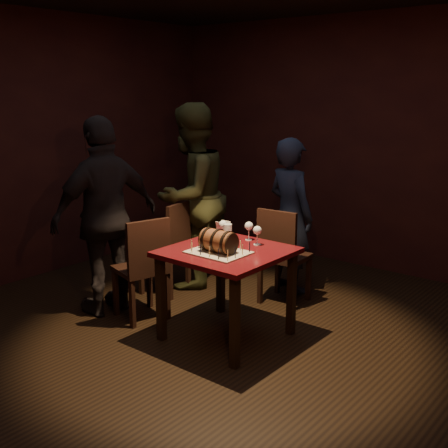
# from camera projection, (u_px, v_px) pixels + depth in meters

# --- Properties ---
(room_shell) EXTENTS (5.04, 5.04, 2.80)m
(room_shell) POSITION_uv_depth(u_px,v_px,m) (215.00, 168.00, 4.38)
(room_shell) COLOR black
(room_shell) RESTS_ON ground
(pub_table) EXTENTS (0.90, 0.90, 0.75)m
(pub_table) POSITION_uv_depth(u_px,v_px,m) (227.00, 263.00, 4.52)
(pub_table) COLOR #430B10
(pub_table) RESTS_ON ground
(cake_board) EXTENTS (0.45, 0.35, 0.01)m
(cake_board) POSITION_uv_depth(u_px,v_px,m) (218.00, 252.00, 4.40)
(cake_board) COLOR #ADA08B
(cake_board) RESTS_ON pub_table
(barrel_cake) EXTENTS (0.33, 0.19, 0.19)m
(barrel_cake) POSITION_uv_depth(u_px,v_px,m) (218.00, 241.00, 4.37)
(barrel_cake) COLOR brown
(barrel_cake) RESTS_ON cake_board
(birthday_candles) EXTENTS (0.40, 0.30, 0.09)m
(birthday_candles) POSITION_uv_depth(u_px,v_px,m) (219.00, 247.00, 4.38)
(birthday_candles) COLOR #F4E492
(birthday_candles) RESTS_ON cake_board
(wine_glass_left) EXTENTS (0.07, 0.07, 0.16)m
(wine_glass_left) POSITION_uv_depth(u_px,v_px,m) (223.00, 225.00, 4.79)
(wine_glass_left) COLOR silver
(wine_glass_left) RESTS_ON pub_table
(wine_glass_mid) EXTENTS (0.07, 0.07, 0.16)m
(wine_glass_mid) POSITION_uv_depth(u_px,v_px,m) (249.00, 227.00, 4.74)
(wine_glass_mid) COLOR silver
(wine_glass_mid) RESTS_ON pub_table
(wine_glass_right) EXTENTS (0.07, 0.07, 0.16)m
(wine_glass_right) POSITION_uv_depth(u_px,v_px,m) (257.00, 231.00, 4.60)
(wine_glass_right) COLOR silver
(wine_glass_right) RESTS_ON pub_table
(pint_of_ale) EXTENTS (0.07, 0.07, 0.15)m
(pint_of_ale) POSITION_uv_depth(u_px,v_px,m) (228.00, 233.00, 4.71)
(pint_of_ale) COLOR silver
(pint_of_ale) RESTS_ON pub_table
(menu_card) EXTENTS (0.10, 0.05, 0.13)m
(menu_card) POSITION_uv_depth(u_px,v_px,m) (223.00, 229.00, 4.88)
(menu_card) COLOR white
(menu_card) RESTS_ON pub_table
(chair_back) EXTENTS (0.43, 0.43, 0.93)m
(chair_back) POSITION_uv_depth(u_px,v_px,m) (281.00, 251.00, 5.24)
(chair_back) COLOR black
(chair_back) RESTS_ON ground
(chair_left_rear) EXTENTS (0.47, 0.47, 0.93)m
(chair_left_rear) POSITION_uv_depth(u_px,v_px,m) (171.00, 243.00, 5.53)
(chair_left_rear) COLOR black
(chair_left_rear) RESTS_ON ground
(chair_left_front) EXTENTS (0.49, 0.49, 0.93)m
(chair_left_front) POSITION_uv_depth(u_px,v_px,m) (144.00, 264.00, 4.88)
(chair_left_front) COLOR black
(chair_left_front) RESTS_ON ground
(person_back) EXTENTS (0.64, 0.51, 1.55)m
(person_back) POSITION_uv_depth(u_px,v_px,m) (290.00, 216.00, 5.57)
(person_back) COLOR #1C2238
(person_back) RESTS_ON ground
(person_left_rear) EXTENTS (0.79, 0.97, 1.87)m
(person_left_rear) POSITION_uv_depth(u_px,v_px,m) (191.00, 196.00, 5.70)
(person_left_rear) COLOR #393A1D
(person_left_rear) RESTS_ON ground
(person_left_front) EXTENTS (0.58, 1.10, 1.79)m
(person_left_front) POSITION_uv_depth(u_px,v_px,m) (106.00, 217.00, 5.00)
(person_left_front) COLOR black
(person_left_front) RESTS_ON ground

